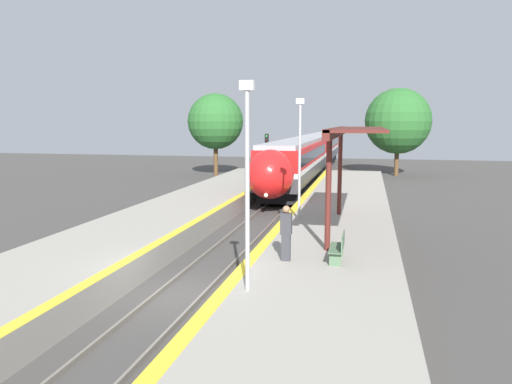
# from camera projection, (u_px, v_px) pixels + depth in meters

# --- Properties ---
(ground_plane) EXTENTS (120.00, 120.00, 0.00)m
(ground_plane) POSITION_uv_depth(u_px,v_px,m) (181.00, 296.00, 15.51)
(ground_plane) COLOR #423F3D
(rail_left) EXTENTS (0.08, 90.00, 0.15)m
(rail_left) POSITION_uv_depth(u_px,v_px,m) (160.00, 292.00, 15.66)
(rail_left) COLOR slate
(rail_left) RESTS_ON ground_plane
(rail_right) EXTENTS (0.08, 90.00, 0.15)m
(rail_right) POSITION_uv_depth(u_px,v_px,m) (203.00, 295.00, 15.35)
(rail_right) COLOR slate
(rail_right) RESTS_ON ground_plane
(train) EXTENTS (2.92, 43.13, 3.93)m
(train) POSITION_uv_depth(u_px,v_px,m) (310.00, 154.00, 48.36)
(train) COLOR black
(train) RESTS_ON ground_plane
(platform_right) EXTENTS (4.98, 64.00, 0.95)m
(platform_right) POSITION_uv_depth(u_px,v_px,m) (317.00, 291.00, 14.53)
(platform_right) COLOR gray
(platform_right) RESTS_ON ground_plane
(platform_left) EXTENTS (4.81, 64.00, 0.95)m
(platform_left) POSITION_uv_depth(u_px,v_px,m) (62.00, 272.00, 16.35)
(platform_left) COLOR gray
(platform_left) RESTS_ON ground_plane
(platform_bench) EXTENTS (0.44, 1.50, 0.89)m
(platform_bench) POSITION_uv_depth(u_px,v_px,m) (339.00, 247.00, 15.88)
(platform_bench) COLOR #4C6B4C
(platform_bench) RESTS_ON platform_right
(person_waiting) EXTENTS (0.36, 0.24, 1.79)m
(person_waiting) POSITION_uv_depth(u_px,v_px,m) (286.00, 232.00, 15.91)
(person_waiting) COLOR #333338
(person_waiting) RESTS_ON platform_right
(railway_signal) EXTENTS (0.28, 0.28, 4.43)m
(railway_signal) POSITION_uv_depth(u_px,v_px,m) (267.00, 156.00, 38.58)
(railway_signal) COLOR #59595E
(railway_signal) RESTS_ON ground_plane
(lamppost_near) EXTENTS (0.36, 0.20, 5.45)m
(lamppost_near) POSITION_uv_depth(u_px,v_px,m) (247.00, 174.00, 12.75)
(lamppost_near) COLOR #9E9EA3
(lamppost_near) RESTS_ON platform_right
(lamppost_mid) EXTENTS (0.36, 0.20, 5.45)m
(lamppost_mid) POSITION_uv_depth(u_px,v_px,m) (300.00, 151.00, 22.37)
(lamppost_mid) COLOR #9E9EA3
(lamppost_mid) RESTS_ON platform_right
(station_canopy) EXTENTS (2.02, 9.94, 4.19)m
(station_canopy) POSITION_uv_depth(u_px,v_px,m) (350.00, 135.00, 20.03)
(station_canopy) COLOR #511E19
(station_canopy) RESTS_ON platform_right
(background_tree_left) EXTENTS (5.48, 5.48, 8.12)m
(background_tree_left) POSITION_uv_depth(u_px,v_px,m) (215.00, 122.00, 49.17)
(background_tree_left) COLOR brown
(background_tree_left) RESTS_ON ground_plane
(background_tree_right) EXTENTS (6.45, 6.45, 8.63)m
(background_tree_right) POSITION_uv_depth(u_px,v_px,m) (398.00, 121.00, 49.05)
(background_tree_right) COLOR brown
(background_tree_right) RESTS_ON ground_plane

